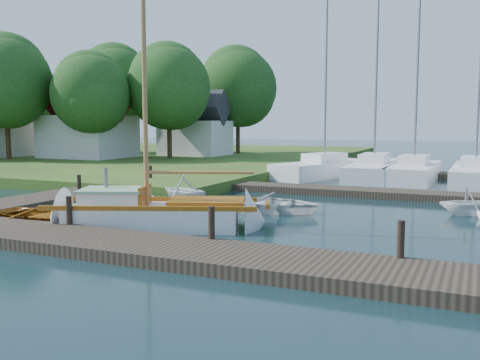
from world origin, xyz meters
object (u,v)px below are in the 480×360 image
at_px(sailboat, 159,217).
at_px(mooring_post_4, 79,185).
at_px(marina_boat_3, 475,172).
at_px(marina_boat_2, 414,170).
at_px(tender_d, 470,199).
at_px(house_c, 195,130).
at_px(tender_b, 185,188).
at_px(tree_5, 30,97).
at_px(mooring_post_1, 69,210).
at_px(tree_4, 115,86).
at_px(marina_boat_0, 324,167).
at_px(tree_7, 238,87).
at_px(tender_c, 269,201).
at_px(tree_3, 169,87).
at_px(tree_2, 91,93).
at_px(tender_a, 126,195).
at_px(mooring_post_5, 150,174).
at_px(house_a, 88,125).
at_px(marina_boat_1, 374,168).
at_px(dinghy, 49,212).
at_px(tree_1, 6,82).
at_px(mooring_post_2, 212,223).
at_px(mooring_post_3, 401,239).

bearing_deg(sailboat, mooring_post_4, 129.06).
bearing_deg(marina_boat_3, marina_boat_2, 89.00).
bearing_deg(tender_d, house_c, 26.68).
height_order(tender_b, tree_5, tree_5).
distance_m(mooring_post_1, tree_4, 33.54).
distance_m(marina_boat_0, tree_7, 17.65).
relative_size(tender_c, tree_3, 0.42).
height_order(tender_c, tree_2, tree_2).
bearing_deg(mooring_post_1, tender_a, 110.74).
height_order(mooring_post_5, house_a, house_a).
bearing_deg(marina_boat_1, tree_7, 47.41).
bearing_deg(dinghy, sailboat, -75.90).
bearing_deg(tree_1, tender_b, -26.88).
bearing_deg(tender_d, house_a, 43.05).
bearing_deg(mooring_post_4, tender_b, 19.41).
bearing_deg(mooring_post_2, mooring_post_5, 130.36).
bearing_deg(tender_a, tree_7, 33.15).
bearing_deg(mooring_post_1, tree_7, 106.16).
bearing_deg(house_a, tender_c, -35.98).
bearing_deg(tender_b, tender_a, 133.32).
distance_m(tree_4, tree_5, 8.30).
xyz_separation_m(tender_a, marina_boat_2, (9.23, 13.28, 0.21)).
distance_m(mooring_post_1, tender_a, 5.84).
height_order(marina_boat_1, house_a, marina_boat_1).
distance_m(mooring_post_4, sailboat, 6.56).
distance_m(tender_a, marina_boat_2, 16.18).
bearing_deg(tree_2, tree_1, -161.57).
bearing_deg(marina_boat_3, tree_7, 57.59).
xyz_separation_m(mooring_post_5, house_a, (-13.00, 11.00, 2.26)).
bearing_deg(house_c, tree_4, 179.64).
relative_size(mooring_post_3, tender_c, 0.22).
bearing_deg(tree_5, tree_4, 14.04).
distance_m(house_c, tree_2, 9.29).
xyz_separation_m(mooring_post_4, tree_7, (-5.00, 26.05, 5.50)).
height_order(dinghy, marina_boat_3, marina_boat_3).
height_order(house_c, tree_3, tree_3).
relative_size(mooring_post_2, tree_7, 0.09).
bearing_deg(tree_4, mooring_post_1, -54.92).
height_order(mooring_post_5, tree_7, tree_7).
relative_size(tender_b, tree_3, 0.28).
relative_size(mooring_post_5, tree_4, 0.08).
height_order(tender_d, tree_7, tree_7).
bearing_deg(marina_boat_1, marina_boat_0, 101.11).
bearing_deg(dinghy, tree_5, 44.18).
bearing_deg(tree_7, marina_boat_3, -32.80).
xyz_separation_m(marina_boat_1, marina_boat_2, (2.24, -0.54, 0.00)).
bearing_deg(mooring_post_5, mooring_post_2, -49.64).
height_order(mooring_post_4, tender_a, mooring_post_4).
bearing_deg(house_a, marina_boat_1, -4.50).
distance_m(tender_a, tree_3, 20.47).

